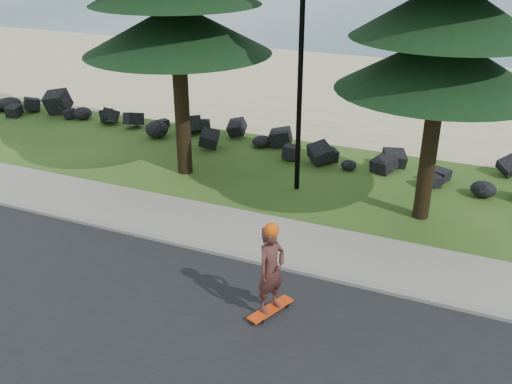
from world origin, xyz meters
TOP-DOWN VIEW (x-y plane):
  - ground at (0.00, 0.00)m, footprint 160.00×160.00m
  - road at (0.00, -4.50)m, footprint 160.00×7.00m
  - kerb at (0.00, -0.90)m, footprint 160.00×0.20m
  - sidewalk at (0.00, 0.20)m, footprint 160.00×2.00m
  - beach_sand at (0.00, 14.50)m, footprint 160.00×15.00m
  - ocean at (0.00, 51.00)m, footprint 160.00×58.00m
  - seawall_boulders at (0.00, 5.60)m, footprint 60.00×2.40m
  - lamp_post at (0.00, 3.20)m, footprint 0.25×0.14m
  - skateboarder at (1.49, -2.47)m, footprint 0.63×1.06m

SIDE VIEW (x-z plane):
  - ground at x=0.00m, z-range 0.00..0.00m
  - seawall_boulders at x=0.00m, z-range -0.55..0.55m
  - ocean at x=0.00m, z-range 0.00..0.01m
  - beach_sand at x=0.00m, z-range 0.00..0.01m
  - road at x=0.00m, z-range 0.00..0.02m
  - sidewalk at x=0.00m, z-range 0.00..0.08m
  - kerb at x=0.00m, z-range 0.00..0.10m
  - skateboarder at x=1.49m, z-range 0.01..1.95m
  - lamp_post at x=0.00m, z-range 0.06..8.20m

